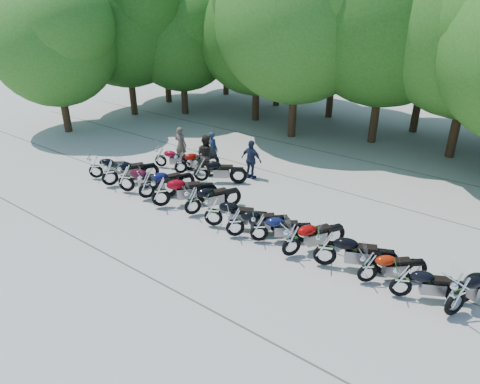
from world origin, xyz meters
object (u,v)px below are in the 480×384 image
Objects in this scene: motorcycle_5 at (192,200)px; motorcycle_13 at (457,294)px; motorcycle_1 at (109,172)px; rider_1 at (206,155)px; motorcycle_3 at (146,184)px; motorcycle_15 at (181,162)px; motorcycle_16 at (201,169)px; rider_0 at (181,145)px; motorcycle_14 at (161,156)px; motorcycle_12 at (402,280)px; motorcycle_9 at (292,240)px; motorcycle_6 at (213,211)px; motorcycle_7 at (235,221)px; motorcycle_11 at (368,267)px; rider_3 at (213,149)px; motorcycle_10 at (325,248)px; rider_2 at (251,160)px; motorcycle_0 at (95,166)px; motorcycle_8 at (259,227)px; motorcycle_2 at (126,177)px; motorcycle_4 at (161,191)px.

motorcycle_13 is (9.16, -0.02, 0.07)m from motorcycle_5.
rider_1 is (2.36, 3.57, 0.26)m from motorcycle_1.
motorcycle_3 is (2.20, 0.11, -0.01)m from motorcycle_1.
motorcycle_16 reaches higher than motorcycle_15.
motorcycle_13 is 1.41× the size of rider_0.
motorcycle_3 is 1.33× the size of rider_0.
motorcycle_12 is at bearing -126.50° from motorcycle_14.
motorcycle_9 is 1.08× the size of motorcycle_15.
rider_1 is (-10.07, 3.47, 0.34)m from motorcycle_12.
motorcycle_6 is 1.02× the size of motorcycle_16.
motorcycle_9 is at bearing -131.27° from motorcycle_7.
rider_3 is (-9.55, 4.41, 0.27)m from motorcycle_11.
motorcycle_12 is 1.12× the size of rider_1.
motorcycle_3 is at bearing 64.90° from motorcycle_10.
rider_1 reaches higher than motorcycle_12.
motorcycle_3 is 1.32× the size of rider_2.
motorcycle_0 is 0.92× the size of motorcycle_3.
motorcycle_13 is 1.19× the size of motorcycle_15.
motorcycle_3 is at bearing 62.63° from motorcycle_6.
motorcycle_8 is 1.17× the size of rider_2.
motorcycle_5 is at bearing 118.24° from rider_1.
motorcycle_15 is at bearing 28.29° from motorcycle_8.
motorcycle_2 is 5.46m from rider_2.
motorcycle_1 is 3.91m from motorcycle_16.
motorcycle_0 is at bearing 63.13° from motorcycle_6.
motorcycle_9 is at bearing 137.15° from rider_2.
rider_1 is at bearing 18.33° from motorcycle_6.
rider_3 reaches higher than motorcycle_11.
rider_2 reaches higher than motorcycle_9.
rider_3 reaches higher than motorcycle_13.
motorcycle_13 is (14.98, 0.04, 0.10)m from motorcycle_0.
rider_3 is at bearing -35.20° from motorcycle_2.
motorcycle_6 reaches higher than motorcycle_14.
motorcycle_12 is 1.24× the size of rider_3.
motorcycle_10 is at bearing -127.47° from motorcycle_8.
motorcycle_12 is at bearing 27.87° from motorcycle_13.
motorcycle_14 is 2.37m from rider_1.
motorcycle_2 is at bearing 47.04° from motorcycle_11.
motorcycle_15 is 1.26× the size of rider_3.
motorcycle_6 is 6.36m from motorcycle_14.
rider_0 is (-0.68, 3.96, 0.19)m from motorcycle_2.
rider_0 is (-1.82, 3.88, 0.22)m from motorcycle_3.
motorcycle_1 is 0.97× the size of motorcycle_2.
motorcycle_3 is (1.15, 0.08, -0.04)m from motorcycle_2.
rider_3 is (-1.30, 4.64, 0.13)m from motorcycle_4.
motorcycle_1 is 4.29m from rider_1.
motorcycle_3 is at bearing 27.58° from motorcycle_5.
motorcycle_12 is (6.62, 0.10, -0.07)m from motorcycle_6.
motorcycle_8 is 8.04m from motorcycle_14.
motorcycle_4 is 3.74m from rider_1.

